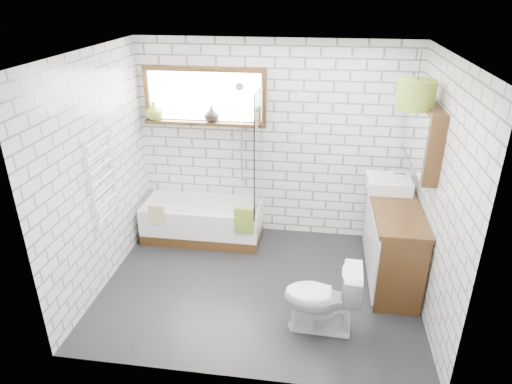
# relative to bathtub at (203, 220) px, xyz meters

# --- Properties ---
(floor) EXTENTS (3.40, 2.60, 0.01)m
(floor) POSITION_rel_bathtub_xyz_m (0.87, -0.97, -0.25)
(floor) COLOR black
(floor) RESTS_ON ground
(ceiling) EXTENTS (3.40, 2.60, 0.01)m
(ceiling) POSITION_rel_bathtub_xyz_m (0.87, -0.97, 2.26)
(ceiling) COLOR white
(ceiling) RESTS_ON ground
(wall_back) EXTENTS (3.40, 0.01, 2.50)m
(wall_back) POSITION_rel_bathtub_xyz_m (0.87, 0.34, 1.01)
(wall_back) COLOR white
(wall_back) RESTS_ON ground
(wall_front) EXTENTS (3.40, 0.01, 2.50)m
(wall_front) POSITION_rel_bathtub_xyz_m (0.87, -2.27, 1.01)
(wall_front) COLOR white
(wall_front) RESTS_ON ground
(wall_left) EXTENTS (0.01, 2.60, 2.50)m
(wall_left) POSITION_rel_bathtub_xyz_m (-0.83, -0.97, 1.01)
(wall_left) COLOR white
(wall_left) RESTS_ON ground
(wall_right) EXTENTS (0.01, 2.60, 2.50)m
(wall_right) POSITION_rel_bathtub_xyz_m (2.58, -0.97, 1.01)
(wall_right) COLOR white
(wall_right) RESTS_ON ground
(window) EXTENTS (1.52, 0.16, 0.68)m
(window) POSITION_rel_bathtub_xyz_m (0.02, 0.29, 1.56)
(window) COLOR #311D0D
(window) RESTS_ON wall_back
(towel_radiator) EXTENTS (0.06, 0.52, 1.00)m
(towel_radiator) POSITION_rel_bathtub_xyz_m (-0.79, -0.97, 0.96)
(towel_radiator) COLOR white
(towel_radiator) RESTS_ON wall_left
(mirror_cabinet) EXTENTS (0.16, 1.20, 0.70)m
(mirror_cabinet) POSITION_rel_bathtub_xyz_m (2.49, -0.37, 1.41)
(mirror_cabinet) COLOR #311D0D
(mirror_cabinet) RESTS_ON wall_right
(shower_riser) EXTENTS (0.02, 0.02, 1.30)m
(shower_riser) POSITION_rel_bathtub_xyz_m (0.47, 0.29, 1.11)
(shower_riser) COLOR silver
(shower_riser) RESTS_ON wall_back
(bathtub) EXTENTS (1.50, 0.66, 0.49)m
(bathtub) POSITION_rel_bathtub_xyz_m (0.00, 0.00, 0.00)
(bathtub) COLOR white
(bathtub) RESTS_ON floor
(shower_screen) EXTENTS (0.02, 0.72, 1.50)m
(shower_screen) POSITION_rel_bathtub_xyz_m (0.73, 0.00, 0.99)
(shower_screen) COLOR white
(shower_screen) RESTS_ON bathtub
(towel_green) EXTENTS (0.23, 0.06, 0.32)m
(towel_green) POSITION_rel_bathtub_xyz_m (0.60, -0.33, 0.22)
(towel_green) COLOR olive
(towel_green) RESTS_ON bathtub
(towel_beige) EXTENTS (0.19, 0.05, 0.25)m
(towel_beige) POSITION_rel_bathtub_xyz_m (-0.49, -0.33, 0.22)
(towel_beige) COLOR tan
(towel_beige) RESTS_ON bathtub
(vanity) EXTENTS (0.51, 1.58, 0.90)m
(vanity) POSITION_rel_bathtub_xyz_m (2.32, -0.47, 0.21)
(vanity) COLOR #311D0D
(vanity) RESTS_ON floor
(basin) EXTENTS (0.49, 0.43, 0.14)m
(basin) POSITION_rel_bathtub_xyz_m (2.26, -0.15, 0.73)
(basin) COLOR white
(basin) RESTS_ON vanity
(tap) EXTENTS (0.04, 0.04, 0.16)m
(tap) POSITION_rel_bathtub_xyz_m (2.42, -0.15, 0.79)
(tap) COLOR silver
(tap) RESTS_ON vanity
(toilet) EXTENTS (0.43, 0.72, 0.72)m
(toilet) POSITION_rel_bathtub_xyz_m (1.55, -1.55, 0.12)
(toilet) COLOR white
(toilet) RESTS_ON floor
(vase_olive) EXTENTS (0.22, 0.22, 0.23)m
(vase_olive) POSITION_rel_bathtub_xyz_m (-0.63, 0.26, 1.35)
(vase_olive) COLOR olive
(vase_olive) RESTS_ON window
(vase_dark) EXTENTS (0.25, 0.25, 0.20)m
(vase_dark) POSITION_rel_bathtub_xyz_m (0.11, 0.26, 1.33)
(vase_dark) COLOR black
(vase_dark) RESTS_ON window
(bottle) EXTENTS (0.07, 0.07, 0.21)m
(bottle) POSITION_rel_bathtub_xyz_m (0.67, 0.26, 1.34)
(bottle) COLOR olive
(bottle) RESTS_ON window
(pendant) EXTENTS (0.37, 0.37, 0.27)m
(pendant) POSITION_rel_bathtub_xyz_m (2.32, -0.59, 1.86)
(pendant) COLOR olive
(pendant) RESTS_ON ceiling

